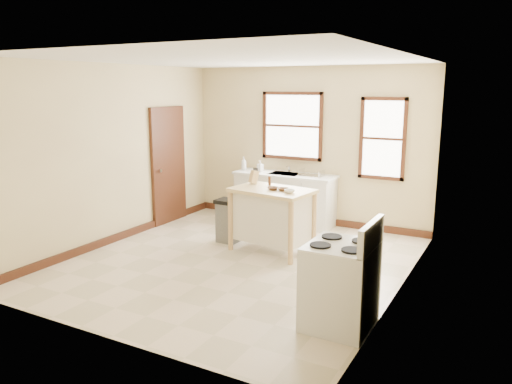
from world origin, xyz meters
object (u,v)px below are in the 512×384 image
bowl_b (283,189)px  bowl_c (290,191)px  gas_stove (340,273)px  knife_block (254,177)px  soap_bottle_b (260,166)px  soap_bottle_a (244,163)px  trash_bin (228,221)px  bowl_a (273,188)px  kitchen_island (272,220)px  pepper_grinder (270,181)px  dish_rack (312,173)px

bowl_b → bowl_c: 0.18m
bowl_b → gas_stove: 2.38m
knife_block → bowl_b: size_ratio=1.24×
soap_bottle_b → soap_bottle_a: bearing=-165.9°
trash_bin → gas_stove: (2.52, -1.89, 0.23)m
soap_bottle_b → bowl_b: 1.94m
gas_stove → soap_bottle_a: bearing=132.6°
trash_bin → bowl_b: bearing=-4.7°
soap_bottle_a → bowl_a: size_ratio=1.52×
kitchen_island → bowl_c: 0.63m
soap_bottle_a → knife_block: size_ratio=1.26×
kitchen_island → bowl_a: 0.51m
pepper_grinder → trash_bin: 0.97m
knife_block → bowl_c: (0.77, -0.35, -0.08)m
soap_bottle_b → bowl_b: soap_bottle_b is taller
dish_rack → kitchen_island: 1.58m
soap_bottle_a → bowl_a: bearing=-60.0°
soap_bottle_a → bowl_c: size_ratio=1.67×
soap_bottle_b → kitchen_island: bearing=-44.3°
knife_block → gas_stove: (2.13, -2.04, -0.48)m
kitchen_island → gas_stove: 2.50m
bowl_a → gas_stove: bearing=-46.9°
soap_bottle_a → dish_rack: soap_bottle_a is taller
trash_bin → gas_stove: bearing=-35.6°
soap_bottle_b → knife_block: size_ratio=1.01×
soap_bottle_a → gas_stove: (3.04, -3.31, -0.47)m
soap_bottle_b → gas_stove: 4.31m
bowl_a → trash_bin: 1.07m
soap_bottle_b → pepper_grinder: bearing=-44.6°
dish_rack → bowl_c: 1.67m
trash_bin → gas_stove: 3.16m
pepper_grinder → gas_stove: gas_stove is taller
gas_stove → bowl_c: bearing=128.7°
soap_bottle_b → bowl_c: (1.34, -1.63, -0.03)m
dish_rack → pepper_grinder: 1.30m
bowl_a → bowl_c: size_ratio=1.10×
kitchen_island → gas_stove: size_ratio=1.01×
soap_bottle_a → gas_stove: size_ratio=0.22×
soap_bottle_b → bowl_b: size_ratio=1.26×
soap_bottle_b → bowl_a: bearing=-44.1°
soap_bottle_a → bowl_b: size_ratio=1.56×
knife_block → trash_bin: knife_block is taller
soap_bottle_a → pepper_grinder: (1.19, -1.27, -0.01)m
knife_block → soap_bottle_b: bearing=143.2°
kitchen_island → soap_bottle_b: bearing=131.1°
soap_bottle_b → trash_bin: 1.59m
pepper_grinder → gas_stove: 2.80m
soap_bottle_a → bowl_c: bearing=-55.8°
kitchen_island → knife_block: (-0.43, 0.22, 0.58)m
soap_bottle_b → gas_stove: gas_stove is taller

